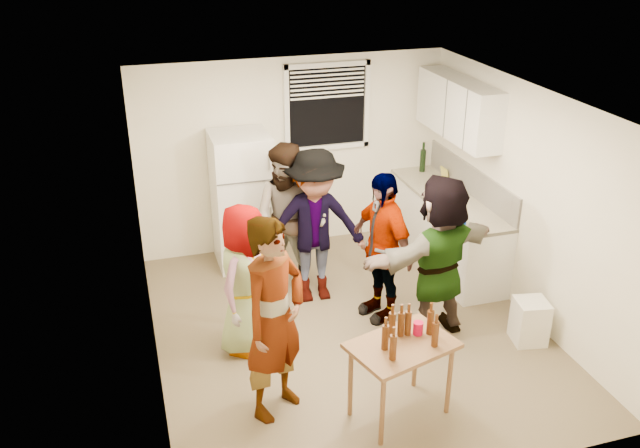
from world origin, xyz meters
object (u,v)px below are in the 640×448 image
object	(u,v)px
blue_cup	(462,226)
red_cup	(418,334)
guest_black	(379,314)
guest_stripe	(277,407)
guest_back_right	(315,297)
trash_bin	(530,320)
wine_bottle	(422,171)
beer_bottle_counter	(454,207)
guest_grey	(248,347)
guest_back_left	(292,291)
kettle	(440,192)
guest_orange	(433,332)
refrigerator	(242,200)
serving_table	(398,413)
beer_bottle_table	(391,336)

from	to	relation	value
blue_cup	red_cup	world-z (taller)	blue_cup
blue_cup	guest_black	xyz separation A→B (m)	(-1.01, -0.12, -0.90)
guest_stripe	guest_back_right	size ratio (longest dim) A/B	1.04
blue_cup	trash_bin	xyz separation A→B (m)	(0.29, -1.06, -0.65)
wine_bottle	guest_back_right	world-z (taller)	wine_bottle
beer_bottle_counter	guest_black	world-z (taller)	beer_bottle_counter
guest_grey	guest_back_left	bearing A→B (deg)	3.11
kettle	guest_back_left	distance (m)	2.24
trash_bin	guest_orange	distance (m)	1.01
refrigerator	guest_stripe	xyz separation A→B (m)	(-0.27, -2.88, -0.85)
beer_bottle_counter	guest_back_right	bearing A→B (deg)	-178.14
refrigerator	wine_bottle	distance (m)	2.51
trash_bin	guest_back_right	distance (m)	2.41
red_cup	guest_black	bearing A→B (deg)	80.44
wine_bottle	guest_stripe	xyz separation A→B (m)	(-2.77, -3.05, -0.90)
blue_cup	guest_grey	xyz separation A→B (m)	(-2.53, -0.32, -0.90)
refrigerator	red_cup	world-z (taller)	refrigerator
guest_orange	beer_bottle_counter	bearing A→B (deg)	-140.02
serving_table	red_cup	size ratio (longest dim) A/B	7.52
blue_cup	serving_table	bearing A→B (deg)	-130.10
blue_cup	guest_back_right	bearing A→B (deg)	164.38
guest_black	beer_bottle_counter	bearing A→B (deg)	104.42
serving_table	refrigerator	bearing A→B (deg)	102.88
refrigerator	guest_orange	size ratio (longest dim) A/B	0.95
serving_table	guest_black	distance (m)	1.65
refrigerator	kettle	bearing A→B (deg)	-13.60
refrigerator	trash_bin	bearing A→B (deg)	-46.47
serving_table	guest_stripe	distance (m)	1.09
refrigerator	serving_table	distance (m)	3.46
red_cup	guest_back_right	bearing A→B (deg)	99.02
blue_cup	wine_bottle	bearing A→B (deg)	79.85
blue_cup	trash_bin	world-z (taller)	blue_cup
beer_bottle_counter	guest_orange	world-z (taller)	beer_bottle_counter
red_cup	beer_bottle_table	bearing A→B (deg)	172.61
guest_grey	guest_stripe	distance (m)	1.00
wine_bottle	guest_grey	size ratio (longest dim) A/B	0.19
guest_orange	guest_black	bearing A→B (deg)	-66.40
refrigerator	guest_back_left	bearing A→B (deg)	-67.85
beer_bottle_counter	guest_grey	distance (m)	2.95
serving_table	guest_black	xyz separation A→B (m)	(0.44, 1.59, 0.00)
beer_bottle_table	guest_orange	world-z (taller)	beer_bottle_table
wine_bottle	trash_bin	xyz separation A→B (m)	(-0.02, -2.79, -0.65)
guest_back_left	trash_bin	bearing A→B (deg)	-2.15
trash_bin	guest_back_right	size ratio (longest dim) A/B	0.26
refrigerator	trash_bin	size ratio (longest dim) A/B	3.59
guest_black	guest_orange	distance (m)	0.66
kettle	red_cup	distance (m)	2.98
red_cup	guest_orange	bearing A→B (deg)	55.63
blue_cup	guest_back_left	xyz separation A→B (m)	(-1.82, 0.64, -0.90)
red_cup	guest_back_left	bearing A→B (deg)	103.95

